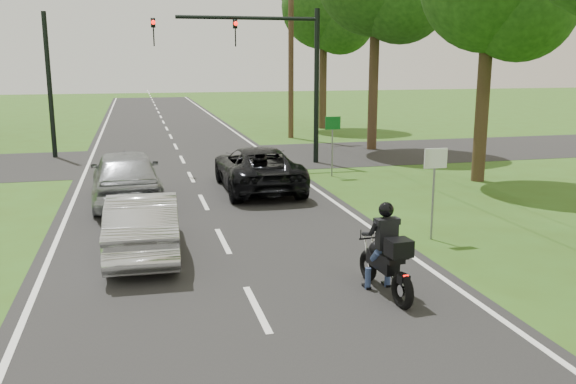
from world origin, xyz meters
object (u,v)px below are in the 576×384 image
object	(u,v)px
dark_suv	(258,168)
sign_white	(435,171)
motorcycle_rider	(387,259)
silver_suv	(126,176)
traffic_signal	(270,58)
silver_sedan	(143,224)
utility_pole_far	(291,40)
sign_green	(333,132)

from	to	relation	value
dark_suv	sign_white	xyz separation A→B (m)	(2.81, -6.40, 0.89)
motorcycle_rider	sign_white	bearing A→B (deg)	46.97
silver_suv	traffic_signal	xyz separation A→B (m)	(5.48, 5.65, 3.32)
silver_sedan	utility_pole_far	distance (m)	20.66
traffic_signal	dark_suv	bearing A→B (deg)	-107.45
traffic_signal	sign_white	size ratio (longest dim) A/B	3.00
silver_sedan	sign_white	xyz separation A→B (m)	(6.45, -0.47, 0.92)
silver_sedan	dark_suv	bearing A→B (deg)	-119.57
dark_suv	utility_pole_far	bearing A→B (deg)	-108.44
dark_suv	traffic_signal	world-z (taller)	traffic_signal
sign_green	traffic_signal	bearing A→B (deg)	117.38
sign_white	dark_suv	bearing A→B (deg)	113.72
silver_sedan	silver_suv	distance (m)	4.92
silver_sedan	traffic_signal	size ratio (longest dim) A/B	0.64
traffic_signal	utility_pole_far	distance (m)	8.55
silver_suv	sign_green	distance (m)	7.56
dark_suv	utility_pole_far	xyz separation A→B (m)	(4.31, 12.62, 4.38)
traffic_signal	sign_green	bearing A→B (deg)	-62.62
motorcycle_rider	silver_sedan	bearing A→B (deg)	136.90
utility_pole_far	sign_green	bearing A→B (deg)	-96.73
silver_sedan	sign_white	distance (m)	6.54
silver_sedan	sign_green	xyz separation A→B (m)	(6.65, 7.53, 0.92)
dark_suv	silver_suv	xyz separation A→B (m)	(-4.03, -1.03, 0.11)
utility_pole_far	sign_green	size ratio (longest dim) A/B	4.71
dark_suv	sign_white	world-z (taller)	sign_white
silver_suv	sign_green	bearing A→B (deg)	-161.96
dark_suv	sign_white	distance (m)	7.05
dark_suv	sign_green	world-z (taller)	sign_green
motorcycle_rider	sign_white	world-z (taller)	sign_white
dark_suv	silver_suv	bearing A→B (deg)	14.78
motorcycle_rider	silver_suv	bearing A→B (deg)	114.76
motorcycle_rider	utility_pole_far	world-z (taller)	utility_pole_far
utility_pole_far	traffic_signal	bearing A→B (deg)	-109.68
motorcycle_rider	dark_suv	size ratio (longest dim) A/B	0.39
dark_suv	silver_sedan	distance (m)	6.96
silver_suv	traffic_signal	world-z (taller)	traffic_signal
silver_suv	traffic_signal	distance (m)	8.54
sign_white	sign_green	distance (m)	8.00
utility_pole_far	sign_green	xyz separation A→B (m)	(-1.30, -11.02, -3.49)
traffic_signal	utility_pole_far	bearing A→B (deg)	70.32
motorcycle_rider	dark_suv	bearing A→B (deg)	89.05
motorcycle_rider	silver_sedan	distance (m)	5.29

